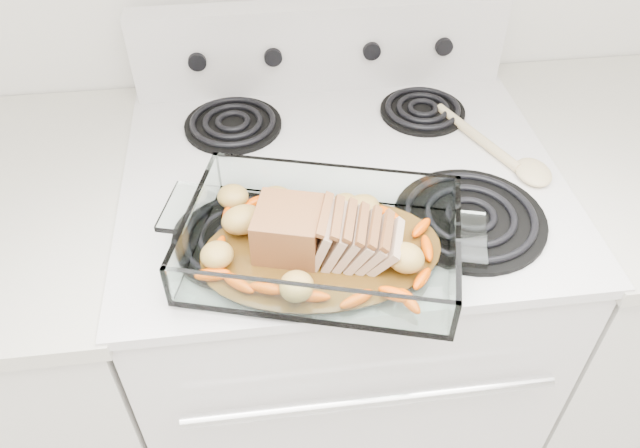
{
  "coord_description": "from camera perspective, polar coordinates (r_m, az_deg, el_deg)",
  "views": [
    {
      "loc": [
        -0.15,
        0.78,
        1.64
      ],
      "look_at": [
        -0.06,
        1.46,
        0.99
      ],
      "focal_mm": 35.0,
      "sensor_mm": 36.0,
      "label": 1
    }
  ],
  "objects": [
    {
      "name": "counter_right",
      "position": [
        1.67,
        24.82,
        -6.31
      ],
      "size": [
        0.58,
        0.68,
        0.93
      ],
      "color": "silver",
      "rests_on": "ground"
    },
    {
      "name": "pork_roast",
      "position": [
        0.93,
        -0.65,
        -1.06
      ],
      "size": [
        0.22,
        0.1,
        0.08
      ],
      "rotation": [
        0.0,
        0.0,
        -0.4
      ],
      "color": "brown",
      "rests_on": "baking_dish"
    },
    {
      "name": "baking_dish",
      "position": [
        0.94,
        0.15,
        -2.05
      ],
      "size": [
        0.4,
        0.26,
        0.08
      ],
      "rotation": [
        0.0,
        0.0,
        -0.28
      ],
      "color": "white",
      "rests_on": "electric_range"
    },
    {
      "name": "counter_left",
      "position": [
        1.55,
        -24.12,
        -11.1
      ],
      "size": [
        0.58,
        0.68,
        0.93
      ],
      "color": "silver",
      "rests_on": "ground"
    },
    {
      "name": "wooden_spoon",
      "position": [
        1.2,
        16.79,
        5.97
      ],
      "size": [
        0.15,
        0.27,
        0.02
      ],
      "rotation": [
        0.0,
        0.0,
        0.4
      ],
      "color": "#BFAE88",
      "rests_on": "electric_range"
    },
    {
      "name": "electric_range",
      "position": [
        1.46,
        1.51,
        -9.05
      ],
      "size": [
        0.78,
        0.7,
        1.12
      ],
      "color": "silver",
      "rests_on": "ground"
    },
    {
      "name": "roast_vegetables",
      "position": [
        0.96,
        -0.31,
        -0.4
      ],
      "size": [
        0.33,
        0.18,
        0.04
      ],
      "rotation": [
        0.0,
        0.0,
        0.07
      ],
      "color": "#FD5E00",
      "rests_on": "baking_dish"
    }
  ]
}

